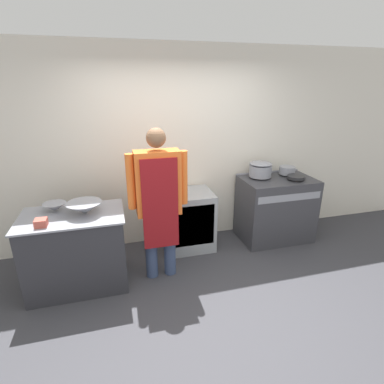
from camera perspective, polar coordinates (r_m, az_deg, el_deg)
ground_plane at (r=3.35m, az=3.97°, el=-21.20°), size 14.00×14.00×0.00m
wall_back at (r=4.18m, az=-2.94°, el=8.19°), size 8.00×0.05×2.70m
prep_counter at (r=3.66m, az=-21.08°, el=-10.30°), size 1.09×0.70×0.87m
stove at (r=4.58m, az=15.57°, el=-3.07°), size 1.02×0.67×0.95m
fridge_unit at (r=4.20m, az=-0.48°, el=-5.35°), size 0.62×0.57×0.81m
person_cook at (r=3.35m, az=-6.41°, el=-0.86°), size 0.67×0.24×1.78m
mixing_bowl at (r=3.43m, az=-19.82°, el=-2.90°), size 0.38×0.38×0.13m
small_bowl at (r=3.64m, az=-24.67°, el=-2.62°), size 0.24×0.24×0.09m
plastic_tub at (r=3.31m, az=-26.83°, el=-5.25°), size 0.11×0.11×0.08m
stock_pot at (r=4.38m, az=12.91°, el=4.29°), size 0.32×0.32×0.21m
saute_pan at (r=4.43m, az=19.20°, el=2.69°), size 0.24×0.24×0.04m
sauce_pot at (r=4.61m, az=17.66°, el=3.97°), size 0.23×0.23×0.11m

